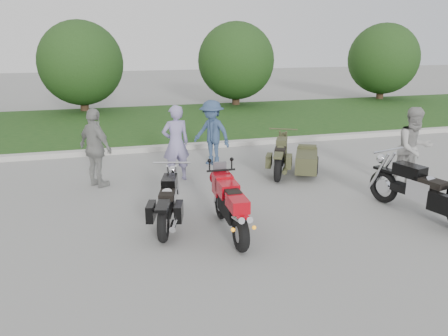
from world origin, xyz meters
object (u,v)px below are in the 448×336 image
object	(u,v)px
person_grey	(414,148)
person_back	(96,148)
cruiser_right	(427,194)
person_stripe	(176,143)
cruiser_left	(168,204)
cruiser_sidecar	(296,160)
sportbike_red	(230,205)
person_denim	(212,133)

from	to	relation	value
person_grey	person_back	xyz separation A→B (m)	(-6.75, 1.95, -0.02)
cruiser_right	person_stripe	bearing A→B (deg)	124.11
cruiser_left	person_grey	bearing A→B (deg)	21.82
person_back	cruiser_sidecar	bearing A→B (deg)	-130.79
sportbike_red	person_back	size ratio (longest dim) A/B	1.08
sportbike_red	cruiser_right	world-z (taller)	cruiser_right
cruiser_left	cruiser_right	distance (m)	4.75
cruiser_sidecar	sportbike_red	bearing A→B (deg)	-104.25
person_denim	cruiser_right	bearing A→B (deg)	-7.32
cruiser_right	person_grey	xyz separation A→B (m)	(0.90, 1.59, 0.43)
sportbike_red	person_stripe	bearing A→B (deg)	98.11
sportbike_red	person_grey	distance (m)	4.78
person_grey	person_stripe	bearing A→B (deg)	160.88
cruiser_right	cruiser_sidecar	xyz separation A→B (m)	(-1.18, 3.16, -0.10)
person_stripe	person_denim	world-z (taller)	person_stripe
person_denim	sportbike_red	bearing A→B (deg)	-49.75
cruiser_sidecar	person_denim	bearing A→B (deg)	167.25
sportbike_red	person_back	xyz separation A→B (m)	(-2.17, 3.24, 0.35)
cruiser_sidecar	person_denim	distance (m)	2.32
person_denim	person_back	xyz separation A→B (m)	(-2.92, -1.07, 0.04)
person_grey	person_denim	world-z (taller)	person_grey
person_grey	cruiser_sidecar	bearing A→B (deg)	145.23
cruiser_right	cruiser_sidecar	world-z (taller)	cruiser_right
person_stripe	cruiser_left	bearing A→B (deg)	69.19
cruiser_left	person_grey	world-z (taller)	person_grey
person_stripe	person_back	bearing A→B (deg)	-8.41
cruiser_left	person_grey	xyz separation A→B (m)	(5.55, 0.63, 0.50)
cruiser_right	person_denim	bearing A→B (deg)	107.53
cruiser_sidecar	person_stripe	size ratio (longest dim) A/B	1.11
cruiser_left	cruiser_sidecar	world-z (taller)	cruiser_sidecar
person_stripe	cruiser_sidecar	bearing A→B (deg)	164.68
cruiser_left	person_stripe	world-z (taller)	person_stripe
cruiser_left	person_back	world-z (taller)	person_back
person_stripe	person_back	distance (m)	1.79
person_denim	person_back	size ratio (longest dim) A/B	0.96
person_back	cruiser_right	bearing A→B (deg)	-157.29
cruiser_left	cruiser_right	size ratio (longest dim) A/B	0.85
cruiser_right	person_stripe	world-z (taller)	person_stripe
cruiser_sidecar	person_denim	world-z (taller)	person_denim
sportbike_red	cruiser_right	size ratio (longest dim) A/B	0.80
cruiser_sidecar	person_grey	bearing A→B (deg)	-10.05
cruiser_left	person_denim	distance (m)	4.06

